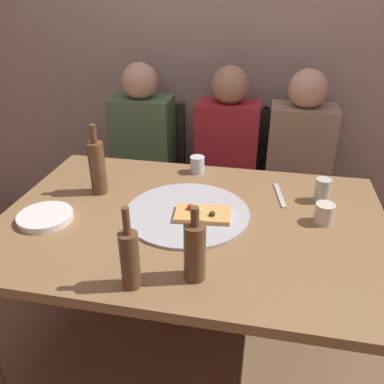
% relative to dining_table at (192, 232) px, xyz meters
% --- Properties ---
extents(ground_plane, '(8.00, 8.00, 0.00)m').
position_rel_dining_table_xyz_m(ground_plane, '(0.00, 0.00, -0.66)').
color(ground_plane, brown).
extents(back_wall, '(6.00, 0.10, 2.60)m').
position_rel_dining_table_xyz_m(back_wall, '(0.00, 1.12, 0.64)').
color(back_wall, gray).
rests_on(back_wall, ground_plane).
extents(dining_table, '(1.55, 1.04, 0.72)m').
position_rel_dining_table_xyz_m(dining_table, '(0.00, 0.00, 0.00)').
color(dining_table, olive).
rests_on(dining_table, ground_plane).
extents(pizza_tray, '(0.51, 0.51, 0.01)m').
position_rel_dining_table_xyz_m(pizza_tray, '(-0.02, 0.03, 0.07)').
color(pizza_tray, '#ADADB2').
rests_on(pizza_tray, dining_table).
extents(pizza_slice_last, '(0.23, 0.15, 0.05)m').
position_rel_dining_table_xyz_m(pizza_slice_last, '(0.04, 0.01, 0.09)').
color(pizza_slice_last, tan).
rests_on(pizza_slice_last, pizza_tray).
extents(wine_bottle, '(0.07, 0.07, 0.32)m').
position_rel_dining_table_xyz_m(wine_bottle, '(-0.45, 0.14, 0.19)').
color(wine_bottle, brown).
rests_on(wine_bottle, dining_table).
extents(beer_bottle, '(0.07, 0.07, 0.26)m').
position_rel_dining_table_xyz_m(beer_bottle, '(0.08, -0.35, 0.17)').
color(beer_bottle, brown).
rests_on(beer_bottle, dining_table).
extents(water_bottle, '(0.06, 0.06, 0.28)m').
position_rel_dining_table_xyz_m(water_bottle, '(-0.11, -0.42, 0.17)').
color(water_bottle, brown).
rests_on(water_bottle, dining_table).
extents(tumbler_near, '(0.07, 0.07, 0.08)m').
position_rel_dining_table_xyz_m(tumbler_near, '(-0.06, 0.43, 0.11)').
color(tumbler_near, silver).
rests_on(tumbler_near, dining_table).
extents(tumbler_far, '(0.08, 0.08, 0.08)m').
position_rel_dining_table_xyz_m(tumbler_far, '(0.52, 0.07, 0.11)').
color(tumbler_far, beige).
rests_on(tumbler_far, dining_table).
extents(wine_glass, '(0.06, 0.06, 0.10)m').
position_rel_dining_table_xyz_m(wine_glass, '(0.52, 0.25, 0.12)').
color(wine_glass, '#B7C6BC').
rests_on(wine_glass, dining_table).
extents(plate_stack, '(0.22, 0.22, 0.03)m').
position_rel_dining_table_xyz_m(plate_stack, '(-0.57, -0.13, 0.08)').
color(plate_stack, white).
rests_on(plate_stack, dining_table).
extents(table_knife, '(0.06, 0.22, 0.01)m').
position_rel_dining_table_xyz_m(table_knife, '(0.35, 0.26, 0.07)').
color(table_knife, '#B7B7BC').
rests_on(table_knife, dining_table).
extents(chair_left, '(0.44, 0.44, 0.90)m').
position_rel_dining_table_xyz_m(chair_left, '(-0.48, 0.92, -0.14)').
color(chair_left, '#2D3833').
rests_on(chair_left, ground_plane).
extents(chair_middle, '(0.44, 0.44, 0.90)m').
position_rel_dining_table_xyz_m(chair_middle, '(0.04, 0.92, -0.14)').
color(chair_middle, '#2D3833').
rests_on(chair_middle, ground_plane).
extents(chair_right, '(0.44, 0.44, 0.90)m').
position_rel_dining_table_xyz_m(chair_right, '(0.46, 0.92, -0.14)').
color(chair_right, '#2D3833').
rests_on(chair_right, ground_plane).
extents(guest_in_sweater, '(0.36, 0.56, 1.17)m').
position_rel_dining_table_xyz_m(guest_in_sweater, '(-0.48, 0.77, -0.01)').
color(guest_in_sweater, '#4C6B47').
rests_on(guest_in_sweater, ground_plane).
extents(guest_in_beanie, '(0.36, 0.56, 1.17)m').
position_rel_dining_table_xyz_m(guest_in_beanie, '(0.04, 0.77, -0.01)').
color(guest_in_beanie, maroon).
rests_on(guest_in_beanie, ground_plane).
extents(guest_by_wall, '(0.36, 0.56, 1.17)m').
position_rel_dining_table_xyz_m(guest_by_wall, '(0.46, 0.77, -0.01)').
color(guest_by_wall, '#937A60').
rests_on(guest_by_wall, ground_plane).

